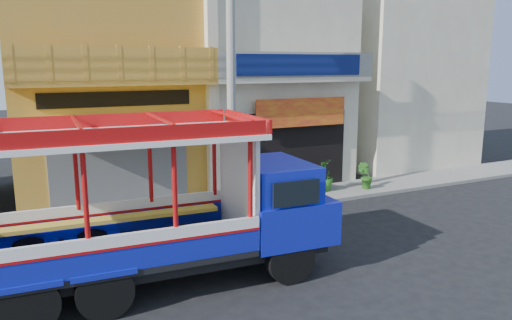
{
  "coord_description": "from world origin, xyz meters",
  "views": [
    {
      "loc": [
        -6.89,
        -10.34,
        4.63
      ],
      "look_at": [
        -0.58,
        2.5,
        1.82
      ],
      "focal_mm": 35.0,
      "sensor_mm": 36.0,
      "label": 1
    }
  ],
  "objects": [
    {
      "name": "filler_building_right",
      "position": [
        9.0,
        8.0,
        3.8
      ],
      "size": [
        6.0,
        6.0,
        7.6
      ],
      "primitive_type": "cube",
      "color": "beige",
      "rests_on": "ground"
    },
    {
      "name": "potted_plant_c",
      "position": [
        2.93,
        4.13,
        0.69
      ],
      "size": [
        0.88,
        0.88,
        1.14
      ],
      "primitive_type": "imported",
      "rotation": [
        0.0,
        0.0,
        4.12
      ],
      "color": "#29631C",
      "rests_on": "sidewalk"
    },
    {
      "name": "party_pilaster",
      "position": [
        -1.0,
        4.85,
        4.0
      ],
      "size": [
        0.35,
        0.3,
        8.0
      ],
      "primitive_type": "cube",
      "color": "beige",
      "rests_on": "ground"
    },
    {
      "name": "shophouse_right",
      "position": [
        2.0,
        7.96,
        4.11
      ],
      "size": [
        6.0,
        6.75,
        8.24
      ],
      "color": "beige",
      "rests_on": "ground"
    },
    {
      "name": "sidewalk",
      "position": [
        0.0,
        4.0,
        0.06
      ],
      "size": [
        30.0,
        2.0,
        0.12
      ],
      "primitive_type": "cube",
      "color": "slate",
      "rests_on": "ground"
    },
    {
      "name": "songthaew_truck",
      "position": [
        -3.81,
        -0.62,
        1.71
      ],
      "size": [
        7.7,
        2.86,
        3.54
      ],
      "color": "black",
      "rests_on": "ground"
    },
    {
      "name": "shophouse_left",
      "position": [
        -4.0,
        7.96,
        4.11
      ],
      "size": [
        6.0,
        7.5,
        8.24
      ],
      "color": "gold",
      "rests_on": "ground"
    },
    {
      "name": "potted_plant_b",
      "position": [
        4.43,
        3.71,
        0.6
      ],
      "size": [
        0.66,
        0.67,
        0.95
      ],
      "primitive_type": "imported",
      "rotation": [
        0.0,
        0.0,
        2.3
      ],
      "color": "#29631C",
      "rests_on": "sidewalk"
    },
    {
      "name": "ground",
      "position": [
        0.0,
        0.0,
        0.0
      ],
      "size": [
        90.0,
        90.0,
        0.0
      ],
      "primitive_type": "plane",
      "color": "black",
      "rests_on": "ground"
    },
    {
      "name": "utility_pole",
      "position": [
        -0.85,
        3.3,
        5.03
      ],
      "size": [
        28.0,
        0.26,
        9.0
      ],
      "color": "gray",
      "rests_on": "ground"
    }
  ]
}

